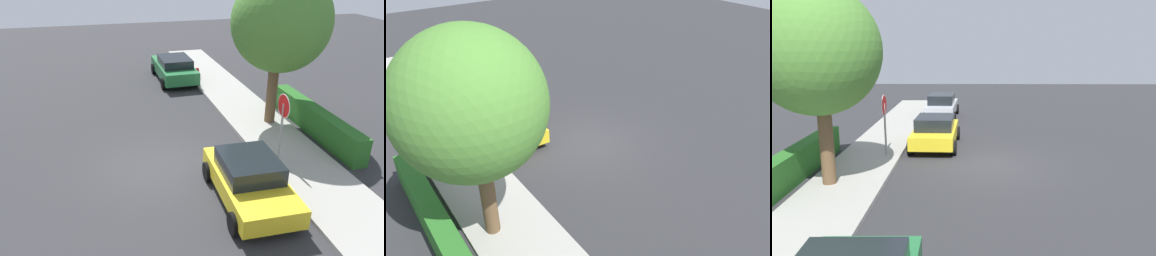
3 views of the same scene
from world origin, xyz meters
The scene contains 7 objects.
ground_plane centered at (0.00, 0.00, 0.00)m, with size 60.00×60.00×0.00m, color #2D2D30.
sidewalk_curb centered at (0.00, 4.88, 0.07)m, with size 32.00×2.52×0.14m, color #9E9B93.
stop_sign centered at (0.81, 4.20, 1.80)m, with size 0.82×0.08×2.60m.
parked_car_yellow centered at (2.57, 2.34, 0.72)m, with size 3.99×2.15×1.42m.
parked_car_silver centered at (9.44, 2.51, 0.77)m, with size 4.14×2.06×1.51m.
street_tree_near_corner centered at (-2.36, 5.46, 4.35)m, with size 3.95×3.95×6.37m.
front_yard_hedge centered at (-1.14, 6.79, 0.54)m, with size 6.12×0.61×1.09m.
Camera 3 is at (-13.84, 0.88, 4.55)m, focal length 35.00 mm.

